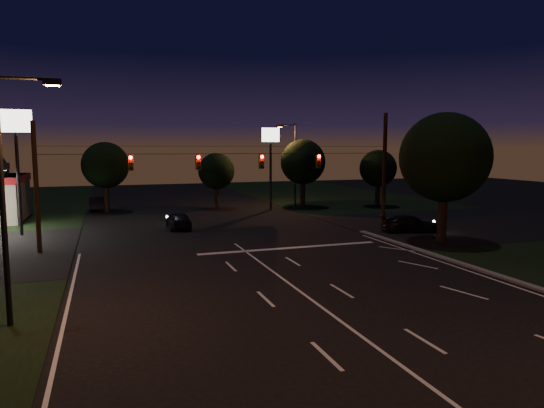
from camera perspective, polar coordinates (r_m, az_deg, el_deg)
name	(u,v)px	position (r m, az deg, el deg)	size (l,w,h in m)	color
ground	(324,309)	(19.87, 6.14, -12.19)	(140.00, 140.00, 0.00)	black
cross_street_right	(459,224)	(43.79, 21.12, -2.22)	(20.00, 16.00, 0.02)	black
center_line	(415,375)	(15.06, 16.44, -18.77)	(0.14, 40.00, 0.01)	silver
stop_bar	(290,248)	(31.23, 2.14, -5.18)	(12.00, 0.50, 0.01)	silver
utility_pole_right	(383,231)	(38.30, 12.89, -3.15)	(0.30, 0.30, 9.00)	black
utility_pole_left	(40,253)	(32.87, -25.63, -5.25)	(0.28, 0.28, 8.00)	black
signal_span	(231,161)	(32.97, -4.89, 5.06)	(24.00, 0.40, 1.56)	black
pole_sign_left_near	(16,140)	(39.45, -27.90, 6.71)	(2.20, 0.30, 9.10)	black
pole_sign_right	(271,149)	(49.67, -0.17, 6.45)	(1.80, 0.30, 8.40)	black
street_light_left	(10,181)	(19.30, -28.50, 2.39)	(2.20, 0.35, 9.00)	black
street_light_right_far	(293,158)	(52.67, 2.47, 5.37)	(2.20, 0.35, 9.00)	black
tree_right_near	(443,159)	(34.70, 19.52, 5.06)	(6.00, 6.00, 8.76)	black
tree_far_b	(106,166)	(51.16, -18.99, 4.27)	(4.60, 4.60, 6.98)	black
tree_far_c	(216,172)	(51.37, -6.57, 3.80)	(3.80, 3.80, 5.86)	black
tree_far_d	(303,163)	(52.18, 3.63, 4.89)	(4.80, 4.80, 7.30)	black
tree_far_e	(378,169)	(54.03, 12.33, 4.06)	(4.00, 4.00, 6.18)	black
car_oncoming_a	(178,220)	(39.14, -10.95, -1.87)	(1.63, 4.06, 1.38)	black
car_oncoming_b	(97,203)	(53.03, -19.93, 0.06)	(1.47, 4.21, 1.39)	black
car_cross	(411,224)	(38.39, 16.06, -2.24)	(1.81, 4.45, 1.29)	black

